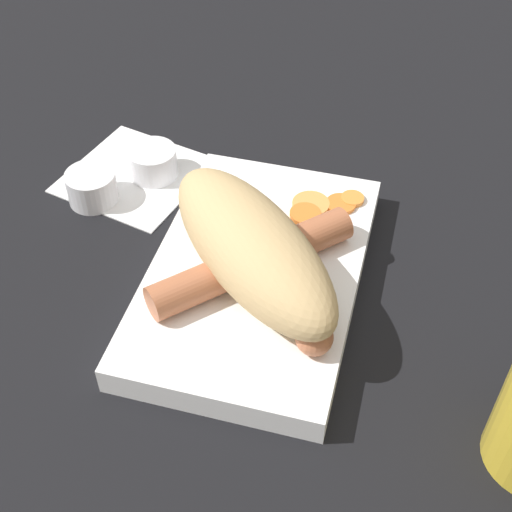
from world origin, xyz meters
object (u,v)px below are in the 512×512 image
condiment_cup_near (153,164)px  condiment_cup_far (92,188)px  food_tray (256,275)px  sausage (251,261)px  bread_roll (252,247)px

condiment_cup_near → condiment_cup_far: size_ratio=1.00×
condiment_cup_far → condiment_cup_near: bearing=139.4°
food_tray → condiment_cup_far: 0.19m
sausage → condiment_cup_near: bearing=-133.3°
bread_roll → condiment_cup_far: bread_roll is taller
sausage → condiment_cup_far: bearing=-113.7°
food_tray → condiment_cup_far: condiment_cup_far is taller
condiment_cup_near → food_tray: bearing=49.4°
food_tray → condiment_cup_near: 0.17m
food_tray → sausage: size_ratio=1.70×
sausage → condiment_cup_far: (-0.08, -0.17, -0.02)m
bread_roll → sausage: (-0.00, -0.00, -0.02)m
food_tray → bread_roll: size_ratio=1.32×
bread_roll → condiment_cup_near: bearing=-133.3°
food_tray → condiment_cup_far: bearing=-110.7°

